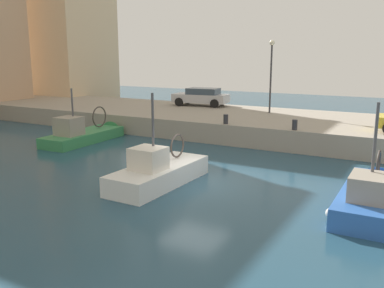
{
  "coord_description": "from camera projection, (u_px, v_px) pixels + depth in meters",
  "views": [
    {
      "loc": [
        -14.67,
        -8.1,
        5.19
      ],
      "look_at": [
        1.59,
        1.0,
        1.2
      ],
      "focal_mm": 39.88,
      "sensor_mm": 36.0,
      "label": 1
    }
  ],
  "objects": [
    {
      "name": "water_surface",
      "position": [
        194.0,
        182.0,
        17.48
      ],
      "size": [
        80.0,
        80.0,
        0.0
      ],
      "primitive_type": "plane",
      "color": "navy",
      "rests_on": "ground"
    },
    {
      "name": "mooring_bollard_north",
      "position": [
        226.0,
        119.0,
        24.39
      ],
      "size": [
        0.28,
        0.28,
        0.55
      ],
      "primitive_type": "cylinder",
      "color": "#2D2D33",
      "rests_on": "quay_wall"
    },
    {
      "name": "waterfront_building_central",
      "position": [
        61.0,
        13.0,
        42.29
      ],
      "size": [
        7.44,
        8.85,
        18.0
      ],
      "color": "beige",
      "rests_on": "ground"
    },
    {
      "name": "fishing_boat_green",
      "position": [
        88.0,
        138.0,
        25.66
      ],
      "size": [
        6.33,
        2.19,
        4.08
      ],
      "color": "#388951",
      "rests_on": "ground"
    },
    {
      "name": "fishing_boat_blue",
      "position": [
        372.0,
        203.0,
        14.73
      ],
      "size": [
        6.19,
        2.15,
        4.55
      ],
      "color": "#2D60B7",
      "rests_on": "ground"
    },
    {
      "name": "parked_car_silver",
      "position": [
        201.0,
        97.0,
        32.72
      ],
      "size": [
        2.36,
        4.4,
        1.36
      ],
      "color": "#B7B7BC",
      "rests_on": "quay_wall"
    },
    {
      "name": "quay_wall",
      "position": [
        281.0,
        126.0,
        27.16
      ],
      "size": [
        9.0,
        56.0,
        1.2
      ],
      "primitive_type": "cube",
      "color": "#9E9384",
      "rests_on": "ground"
    },
    {
      "name": "fishing_boat_white",
      "position": [
        164.0,
        179.0,
        17.45
      ],
      "size": [
        5.78,
        2.14,
        4.51
      ],
      "color": "white",
      "rests_on": "ground"
    },
    {
      "name": "mooring_bollard_mid",
      "position": [
        295.0,
        125.0,
        22.49
      ],
      "size": [
        0.28,
        0.28,
        0.55
      ],
      "primitive_type": "cylinder",
      "color": "#2D2D33",
      "rests_on": "quay_wall"
    },
    {
      "name": "quay_streetlamp",
      "position": [
        271.0,
        64.0,
        28.28
      ],
      "size": [
        0.36,
        0.36,
        4.83
      ],
      "color": "#38383D",
      "rests_on": "quay_wall"
    }
  ]
}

